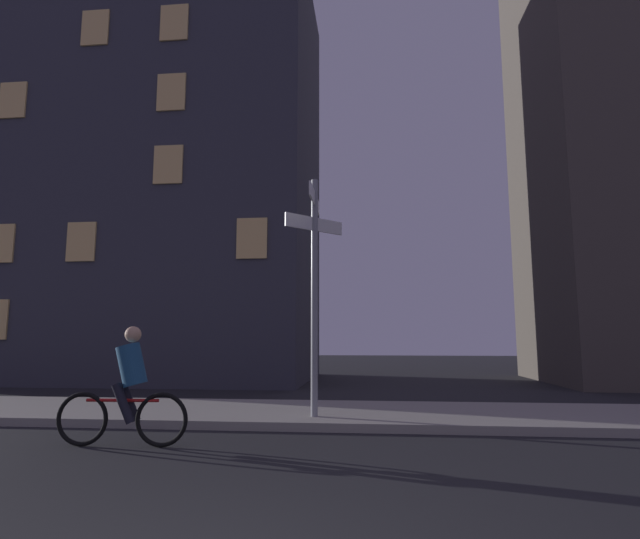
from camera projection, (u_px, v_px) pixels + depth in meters
name	position (u px, v px, depth m)	size (l,w,h in m)	color
sidewalk_kerb	(321.00, 414.00, 9.20)	(40.00, 2.89, 0.14)	gray
signpost	(314.00, 274.00, 8.76)	(0.92, 1.40, 4.12)	gray
cyclist	(127.00, 390.00, 6.83)	(1.82, 0.34, 1.61)	black
building_left_block	(135.00, 179.00, 18.67)	(13.12, 6.41, 14.62)	#383842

